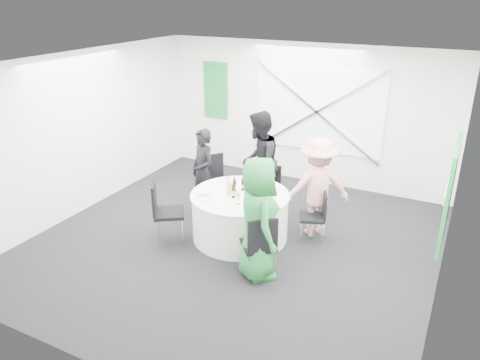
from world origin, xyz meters
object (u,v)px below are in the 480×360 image
at_px(clear_water_bottle, 229,188).
at_px(chair_back_left, 214,179).
at_px(person_man_back_left, 203,171).
at_px(green_water_bottle, 254,189).
at_px(chair_front_right, 260,242).
at_px(banquet_table, 240,216).
at_px(chair_front_left, 163,207).
at_px(person_woman_green, 258,219).
at_px(person_woman_pink, 317,187).
at_px(chair_back, 269,185).
at_px(chair_back_right, 317,213).
at_px(person_man_back, 259,163).

bearing_deg(clear_water_bottle, chair_back_left, 132.46).
xyz_separation_m(person_man_back_left, green_water_bottle, (1.24, -0.51, 0.11)).
bearing_deg(chair_front_right, green_water_bottle, -100.56).
height_order(banquet_table, chair_front_left, chair_front_left).
height_order(chair_front_right, person_woman_green, person_woman_green).
bearing_deg(person_woman_pink, banquet_table, 0.00).
bearing_deg(person_woman_pink, chair_front_right, 47.48).
xyz_separation_m(chair_back_left, chair_front_right, (1.63, -1.58, -0.04)).
xyz_separation_m(chair_back, chair_back_right, (1.12, -0.64, -0.01)).
height_order(chair_front_right, green_water_bottle, green_water_bottle).
bearing_deg(chair_back, person_man_back_left, -151.99).
relative_size(person_man_back_left, person_woman_pink, 0.93).
height_order(chair_back, person_man_back, person_man_back).
xyz_separation_m(chair_back_left, clear_water_bottle, (0.72, -0.78, 0.27)).
bearing_deg(person_woman_green, chair_front_right, -178.15).
xyz_separation_m(chair_front_right, person_man_back_left, (-1.78, 1.46, 0.20)).
bearing_deg(person_woman_green, banquet_table, 0.00).
xyz_separation_m(chair_back, green_water_bottle, (0.21, -1.04, 0.38)).
height_order(person_woman_pink, clear_water_bottle, person_woman_pink).
bearing_deg(person_man_back, person_man_back_left, -68.93).
bearing_deg(person_man_back, person_woman_green, 15.74).
bearing_deg(chair_back_left, person_woman_pink, -52.07).
distance_m(chair_back, chair_front_left, 2.03).
relative_size(person_man_back, green_water_bottle, 6.01).
relative_size(person_man_back, clear_water_bottle, 6.02).
relative_size(banquet_table, chair_back_right, 1.84).
relative_size(chair_back, person_woman_pink, 0.52).
relative_size(chair_front_left, green_water_bottle, 3.33).
xyz_separation_m(chair_front_left, person_woman_pink, (2.04, 1.33, 0.23)).
relative_size(chair_back, person_man_back, 0.47).
bearing_deg(clear_water_bottle, banquet_table, 35.33).
bearing_deg(person_woman_pink, person_man_back, -50.42).
xyz_separation_m(chair_front_right, person_woman_pink, (0.27, 1.57, 0.26)).
bearing_deg(chair_back_left, chair_back_right, -58.42).
xyz_separation_m(chair_front_right, chair_front_left, (-1.77, 0.23, 0.03)).
relative_size(chair_back_left, person_man_back_left, 0.67).
height_order(banquet_table, person_woman_pink, person_woman_pink).
distance_m(person_woman_green, green_water_bottle, 1.00).
distance_m(chair_back_left, chair_front_right, 2.27).
distance_m(chair_front_left, person_man_back, 1.94).
xyz_separation_m(person_man_back, person_woman_pink, (1.20, -0.38, -0.09)).
relative_size(banquet_table, person_man_back, 0.85).
distance_m(chair_back_right, chair_front_left, 2.41).
bearing_deg(person_woman_green, chair_back_right, -59.07).
distance_m(person_man_back, person_woman_green, 2.07).
height_order(chair_back_left, chair_front_right, chair_back_left).
relative_size(banquet_table, green_water_bottle, 5.14).
height_order(chair_back, chair_front_right, chair_front_right).
relative_size(chair_back, chair_front_right, 0.90).
distance_m(chair_back_left, clear_water_bottle, 1.10).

